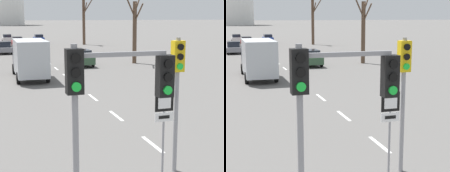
{
  "view_description": "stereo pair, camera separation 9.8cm",
  "coord_description": "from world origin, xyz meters",
  "views": [
    {
      "loc": [
        -5.86,
        -4.39,
        5.0
      ],
      "look_at": [
        -2.63,
        5.58,
        3.02
      ],
      "focal_mm": 60.0,
      "sensor_mm": 36.0,
      "label": 1
    },
    {
      "loc": [
        -5.77,
        -4.42,
        5.0
      ],
      "look_at": [
        -2.63,
        5.58,
        3.02
      ],
      "focal_mm": 60.0,
      "sensor_mm": 36.0,
      "label": 2
    }
  ],
  "objects": [
    {
      "name": "lane_stripe_1",
      "position": [
        0.0,
        8.48,
        0.0
      ],
      "size": [
        0.16,
        2.0,
        0.01
      ],
      "primitive_type": "cube",
      "color": "silver",
      "rests_on": "ground_plane"
    },
    {
      "name": "lane_stripe_2",
      "position": [
        0.0,
        12.98,
        0.0
      ],
      "size": [
        0.16,
        2.0,
        0.01
      ],
      "primitive_type": "cube",
      "color": "silver",
      "rests_on": "ground_plane"
    },
    {
      "name": "lane_stripe_3",
      "position": [
        0.0,
        17.48,
        0.0
      ],
      "size": [
        0.16,
        2.0,
        0.01
      ],
      "primitive_type": "cube",
      "color": "silver",
      "rests_on": "ground_plane"
    },
    {
      "name": "lane_stripe_4",
      "position": [
        0.0,
        21.98,
        0.0
      ],
      "size": [
        0.16,
        2.0,
        0.01
      ],
      "primitive_type": "cube",
      "color": "silver",
      "rests_on": "ground_plane"
    },
    {
      "name": "lane_stripe_5",
      "position": [
        0.0,
        26.48,
        0.0
      ],
      "size": [
        0.16,
        2.0,
        0.01
      ],
      "primitive_type": "cube",
      "color": "silver",
      "rests_on": "ground_plane"
    },
    {
      "name": "lane_stripe_6",
      "position": [
        0.0,
        30.98,
        0.0
      ],
      "size": [
        0.16,
        2.0,
        0.01
      ],
      "primitive_type": "cube",
      "color": "silver",
      "rests_on": "ground_plane"
    },
    {
      "name": "lane_stripe_7",
      "position": [
        0.0,
        35.48,
        0.0
      ],
      "size": [
        0.16,
        2.0,
        0.01
      ],
      "primitive_type": "cube",
      "color": "silver",
      "rests_on": "ground_plane"
    },
    {
      "name": "lane_stripe_8",
      "position": [
        0.0,
        39.98,
        0.0
      ],
      "size": [
        0.16,
        2.0,
        0.01
      ],
      "primitive_type": "cube",
      "color": "silver",
      "rests_on": "ground_plane"
    },
    {
      "name": "lane_stripe_9",
      "position": [
        0.0,
        44.48,
        0.0
      ],
      "size": [
        0.16,
        2.0,
        0.01
      ],
      "primitive_type": "cube",
      "color": "silver",
      "rests_on": "ground_plane"
    },
    {
      "name": "traffic_signal_centre_tall",
      "position": [
        -0.37,
        5.93,
        3.05
      ],
      "size": [
        0.36,
        0.34,
        4.34
      ],
      "color": "gray",
      "rests_on": "ground_plane"
    },
    {
      "name": "traffic_signal_near_left",
      "position": [
        -3.46,
        3.22,
        3.35
      ],
      "size": [
        2.45,
        0.34,
        4.42
      ],
      "color": "gray",
      "rests_on": "ground_plane"
    },
    {
      "name": "route_sign_post",
      "position": [
        -0.96,
        5.6,
        1.91
      ],
      "size": [
        0.6,
        0.08,
        2.79
      ],
      "color": "gray",
      "rests_on": "ground_plane"
    },
    {
      "name": "sedan_near_left",
      "position": [
        -2.86,
        68.05,
        0.81
      ],
      "size": [
        1.79,
        3.94,
        1.58
      ],
      "color": "silver",
      "rests_on": "ground_plane"
    },
    {
      "name": "sedan_near_right",
      "position": [
        2.89,
        67.59,
        0.79
      ],
      "size": [
        1.79,
        4.18,
        1.52
      ],
      "color": "navy",
      "rests_on": "ground_plane"
    },
    {
      "name": "sedan_mid_centre",
      "position": [
        2.8,
        32.18,
        0.83
      ],
      "size": [
        1.82,
        4.32,
        1.64
      ],
      "color": "#2D4C33",
      "rests_on": "ground_plane"
    },
    {
      "name": "sedan_far_left",
      "position": [
        -4.13,
        47.45,
        0.81
      ],
      "size": [
        1.92,
        4.39,
        1.63
      ],
      "color": "slate",
      "rests_on": "ground_plane"
    },
    {
      "name": "sedan_far_right",
      "position": [
        -1.76,
        57.21,
        0.84
      ],
      "size": [
        1.73,
        4.57,
        1.7
      ],
      "color": "maroon",
      "rests_on": "ground_plane"
    },
    {
      "name": "delivery_truck",
      "position": [
        -2.95,
        25.96,
        1.7
      ],
      "size": [
        2.44,
        7.2,
        3.14
      ],
      "color": "#333842",
      "rests_on": "ground_plane"
    },
    {
      "name": "bare_tree_right_near",
      "position": [
        8.6,
        32.49,
        3.64
      ],
      "size": [
        2.88,
        2.29,
        7.5
      ],
      "color": "brown",
      "rests_on": "ground_plane"
    },
    {
      "name": "bare_tree_right_far",
      "position": [
        9.75,
        59.35,
        4.61
      ],
      "size": [
        2.75,
        3.3,
        9.08
      ],
      "color": "brown",
      "rests_on": "ground_plane"
    }
  ]
}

